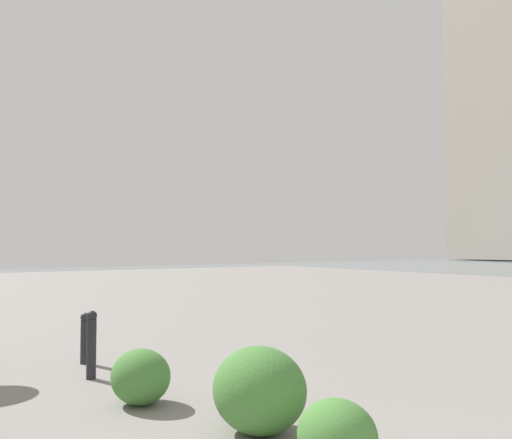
{
  "coord_description": "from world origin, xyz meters",
  "views": [
    {
      "loc": [
        -0.92,
        1.44,
        1.67
      ],
      "look_at": [
        9.08,
        -5.19,
        2.23
      ],
      "focal_mm": 39.13,
      "sensor_mm": 36.0,
      "label": 1
    }
  ],
  "objects": [
    {
      "name": "bollard_near",
      "position": [
        6.11,
        -0.74,
        0.44
      ],
      "size": [
        0.13,
        0.13,
        0.85
      ],
      "color": "#232328",
      "rests_on": "ground"
    },
    {
      "name": "bollard_mid",
      "position": [
        7.06,
        -0.94,
        0.38
      ],
      "size": [
        0.13,
        0.13,
        0.72
      ],
      "color": "#232328",
      "rests_on": "ground"
    },
    {
      "name": "shrub_low",
      "position": [
        4.71,
        -0.83,
        0.29
      ],
      "size": [
        0.68,
        0.62,
        0.58
      ],
      "color": "#477F38",
      "rests_on": "ground"
    },
    {
      "name": "shrub_round",
      "position": [
        3.26,
        -1.37,
        0.38
      ],
      "size": [
        0.9,
        0.81,
        0.77
      ],
      "color": "#477F38",
      "rests_on": "ground"
    },
    {
      "name": "shrub_wide",
      "position": [
        2.23,
        -1.37,
        0.27
      ],
      "size": [
        0.63,
        0.57,
        0.54
      ],
      "color": "#477F38",
      "rests_on": "ground"
    }
  ]
}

